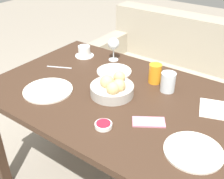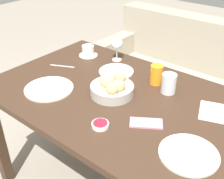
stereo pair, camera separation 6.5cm
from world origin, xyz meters
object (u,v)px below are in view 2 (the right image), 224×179
cell_phone (146,123)px  plate_near_left (49,89)px  fork_silver (62,66)px  juice_glass (156,75)px  plate_far_center (116,71)px  wine_glass (117,44)px  napkin (217,113)px  coffee_cup (88,51)px  water_tumbler (169,83)px  couch (190,87)px  plate_near_right (189,154)px  jam_bowl_berry (100,125)px  bread_basket (113,88)px

cell_phone → plate_near_left: bearing=-172.3°
fork_silver → juice_glass: bearing=18.0°
plate_far_center → wine_glass: wine_glass is taller
juice_glass → fork_silver: size_ratio=0.74×
fork_silver → napkin: bearing=7.4°
coffee_cup → napkin: bearing=-6.1°
coffee_cup → cell_phone: (0.72, -0.39, -0.03)m
water_tumbler → couch: bearing=104.0°
juice_glass → coffee_cup: 0.56m
plate_far_center → coffee_cup: (-0.30, 0.07, 0.03)m
plate_near_right → juice_glass: bearing=134.3°
juice_glass → jam_bowl_berry: bearing=-88.6°
bread_basket → plate_near_right: size_ratio=0.97×
plate_near_left → couch: bearing=76.6°
plate_near_left → coffee_cup: bearing=106.8°
juice_glass → wine_glass: 0.38m
plate_near_left → water_tumbler: (0.52, 0.39, 0.05)m
coffee_cup → jam_bowl_berry: (0.57, -0.54, -0.02)m
couch → bread_basket: bread_basket is taller
plate_near_left → plate_near_right: (0.82, 0.02, 0.00)m
wine_glass → bread_basket: bearing=-54.9°
water_tumbler → coffee_cup: (-0.66, 0.08, -0.02)m
fork_silver → plate_near_right: bearing=-12.9°
plate_far_center → bread_basket: bearing=-56.2°
plate_far_center → coffee_cup: size_ratio=1.67×
wine_glass → cell_phone: 0.70m
water_tumbler → plate_near_left: bearing=-143.6°
plate_far_center → water_tumbler: 0.37m
fork_silver → napkin: (0.96, 0.12, 0.00)m
bread_basket → wine_glass: size_ratio=1.48×
bread_basket → plate_near_right: (0.52, -0.16, -0.04)m
water_tumbler → wine_glass: (-0.47, 0.15, 0.06)m
plate_far_center → jam_bowl_berry: 0.54m
jam_bowl_berry → fork_silver: jam_bowl_berry is taller
jam_bowl_berry → napkin: (0.37, 0.43, -0.01)m
cell_phone → bread_basket: bearing=160.3°
couch → plate_near_left: bearing=-103.4°
water_tumbler → plate_far_center: bearing=178.8°
bread_basket → cell_phone: bearing=-19.7°
napkin → cell_phone: bearing=-127.7°
plate_far_center → juice_glass: size_ratio=1.90×
plate_near_left → cell_phone: bearing=7.7°
wine_glass → coffee_cup: size_ratio=1.23×
plate_near_left → plate_near_right: size_ratio=1.12×
coffee_cup → jam_bowl_berry: bearing=-43.0°
bread_basket → coffee_cup: bread_basket is taller
plate_near_left → fork_silver: bearing=123.1°
water_tumbler → coffee_cup: water_tumbler is taller
plate_far_center → water_tumbler: size_ratio=1.97×
jam_bowl_berry → cell_phone: (0.15, 0.15, -0.01)m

